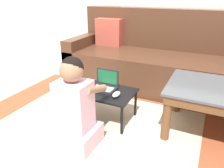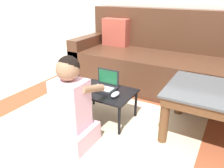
% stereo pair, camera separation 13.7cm
% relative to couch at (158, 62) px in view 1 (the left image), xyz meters
% --- Properties ---
extents(ground_plane, '(16.00, 16.00, 0.00)m').
position_rel_couch_xyz_m(ground_plane, '(-0.13, -0.99, -0.31)').
color(ground_plane, beige).
extents(area_rug, '(2.40, 1.93, 0.01)m').
position_rel_couch_xyz_m(area_rug, '(-0.23, -1.24, -0.30)').
color(area_rug, '#9E4C2D').
rests_on(area_rug, ground_plane).
extents(couch, '(2.25, 0.84, 0.92)m').
position_rel_couch_xyz_m(couch, '(0.00, 0.00, 0.00)').
color(couch, '#4C2D1E').
rests_on(couch, ground_plane).
extents(laptop_desk, '(0.53, 0.38, 0.29)m').
position_rel_couch_xyz_m(laptop_desk, '(-0.23, -1.02, -0.05)').
color(laptop_desk, black).
rests_on(laptop_desk, ground_plane).
extents(laptop, '(0.22, 0.16, 0.18)m').
position_rel_couch_xyz_m(laptop, '(-0.25, -0.98, 0.01)').
color(laptop, '#232328').
rests_on(laptop, laptop_desk).
extents(computer_mouse, '(0.06, 0.11, 0.04)m').
position_rel_couch_xyz_m(computer_mouse, '(-0.09, -1.06, -0.00)').
color(computer_mouse, '#B2B7C1').
rests_on(computer_mouse, laptop_desk).
extents(person_seated, '(0.33, 0.41, 0.72)m').
position_rel_couch_xyz_m(person_seated, '(-0.26, -1.45, 0.01)').
color(person_seated, '#E5B2CC').
rests_on(person_seated, ground_plane).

